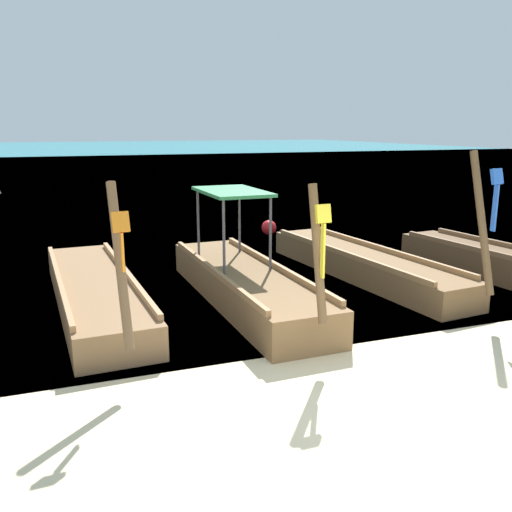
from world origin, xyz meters
name	(u,v)px	position (x,y,z in m)	size (l,w,h in m)	color
ground	(388,425)	(0.00, 0.00, 0.00)	(120.00, 120.00, 0.00)	beige
sea_water	(81,155)	(0.00, 62.12, 0.00)	(120.00, 120.00, 0.00)	teal
longtail_boat_orange_ribbon	(95,292)	(-2.65, 5.23, 0.28)	(1.53, 6.39, 2.49)	olive
longtail_boat_yellow_ribbon	(245,283)	(-0.04, 4.59, 0.36)	(1.41, 5.72, 2.42)	brown
longtail_boat_blue_ribbon	(363,264)	(2.88, 5.34, 0.29)	(1.66, 6.33, 2.78)	brown
mooring_buoy_near	(269,228)	(2.71, 10.39, 0.22)	(0.44, 0.44, 0.44)	red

